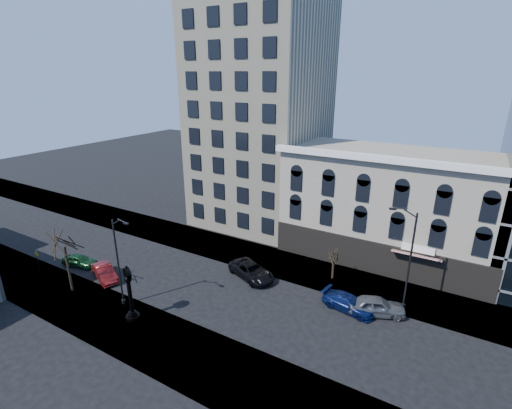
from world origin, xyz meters
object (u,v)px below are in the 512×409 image
Objects in this scene: warning_sign at (37,257)px; car_near_b at (105,273)px; street_clock at (130,295)px; car_near_a at (80,261)px; street_lamp_near at (119,240)px.

car_near_b is (7.02, 2.60, -1.03)m from warning_sign.
car_near_b is (-7.57, 3.23, -1.68)m from street_clock.
warning_sign is at bearing -161.00° from street_clock.
street_clock is 12.79m from car_near_a.
street_lamp_near is at bearing 171.16° from street_clock.
street_clock is at bearing 8.12° from warning_sign.
street_clock is at bearing -120.98° from car_near_a.
street_lamp_near reaches higher than warning_sign.
street_lamp_near reaches higher than car_near_b.
street_lamp_near reaches higher than street_clock.
warning_sign is 0.62× the size of car_near_a.
street_clock reaches higher than car_near_a.
car_near_a is (-12.13, 3.66, -1.75)m from street_clock.
car_near_a is at bearing 61.53° from warning_sign.
street_lamp_near is 8.54m from car_near_b.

